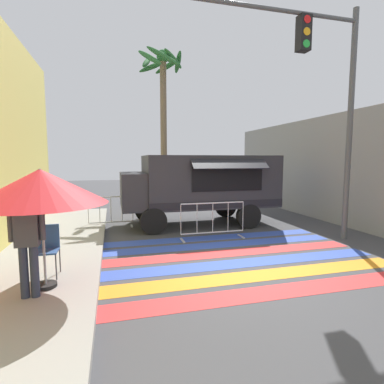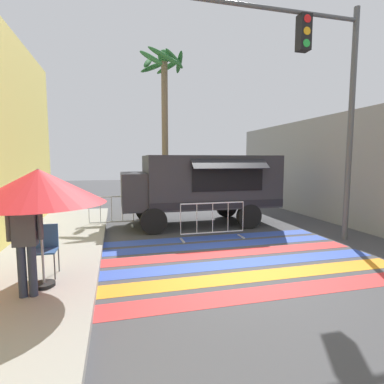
# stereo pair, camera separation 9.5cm
# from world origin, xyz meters

# --- Properties ---
(ground_plane) EXTENTS (60.00, 60.00, 0.00)m
(ground_plane) POSITION_xyz_m (0.00, 0.00, 0.00)
(ground_plane) COLOR #424244
(concrete_wall_right) EXTENTS (0.20, 16.00, 3.99)m
(concrete_wall_right) POSITION_xyz_m (4.98, 3.00, 1.99)
(concrete_wall_right) COLOR gray
(concrete_wall_right) RESTS_ON ground_plane
(crosswalk_painted) EXTENTS (6.40, 4.36, 0.01)m
(crosswalk_painted) POSITION_xyz_m (0.00, 0.56, 0.00)
(crosswalk_painted) COLOR red
(crosswalk_painted) RESTS_ON ground_plane
(food_truck) EXTENTS (5.40, 2.76, 2.47)m
(food_truck) POSITION_xyz_m (0.04, 4.39, 1.50)
(food_truck) COLOR #2D2D33
(food_truck) RESTS_ON ground_plane
(traffic_signal_pole) EXTENTS (4.88, 0.29, 6.49)m
(traffic_signal_pole) POSITION_xyz_m (2.74, 1.37, 4.46)
(traffic_signal_pole) COLOR #515456
(traffic_signal_pole) RESTS_ON ground_plane
(patio_umbrella) EXTENTS (2.17, 2.17, 2.02)m
(patio_umbrella) POSITION_xyz_m (-4.06, -0.45, 1.88)
(patio_umbrella) COLOR black
(patio_umbrella) RESTS_ON sidewalk_left
(folding_chair) EXTENTS (0.44, 0.44, 0.95)m
(folding_chair) POSITION_xyz_m (-4.14, 0.13, 0.73)
(folding_chair) COLOR #4C4C51
(folding_chair) RESTS_ON sidewalk_left
(vendor_person) EXTENTS (0.53, 0.23, 1.77)m
(vendor_person) POSITION_xyz_m (-4.21, -0.80, 1.17)
(vendor_person) COLOR #2D3347
(vendor_person) RESTS_ON sidewalk_left
(barricade_front) EXTENTS (1.95, 0.44, 1.09)m
(barricade_front) POSITION_xyz_m (-0.09, 2.34, 0.54)
(barricade_front) COLOR #B7BABF
(barricade_front) RESTS_ON ground_plane
(barricade_side) EXTENTS (1.50, 0.44, 1.09)m
(barricade_side) POSITION_xyz_m (-2.99, 4.64, 0.52)
(barricade_side) COLOR #B7BABF
(barricade_side) RESTS_ON ground_plane
(palm_tree) EXTENTS (2.31, 2.47, 7.49)m
(palm_tree) POSITION_xyz_m (-0.49, 8.71, 5.48)
(palm_tree) COLOR #7A664C
(palm_tree) RESTS_ON ground_plane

